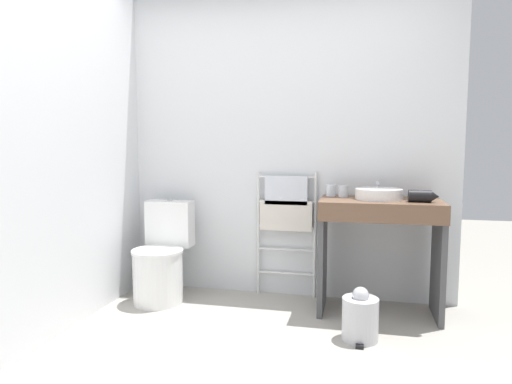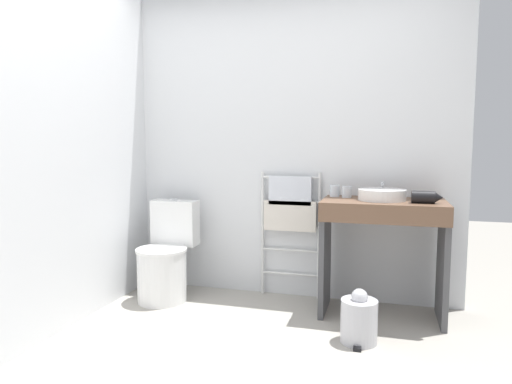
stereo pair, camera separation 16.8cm
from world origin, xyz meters
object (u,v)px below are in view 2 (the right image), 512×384
Objects in this scene: toilet at (166,260)px; hair_dryer at (425,197)px; cup_near_edge at (347,192)px; trash_bin at (359,319)px; sink_basin at (382,194)px; cup_near_wall at (335,191)px; towel_radiator at (290,211)px.

toilet is 2.07m from hair_dryer.
cup_near_edge is 1.00m from trash_bin.
cup_near_wall is at bearing 157.84° from sink_basin.
trash_bin is (-0.40, -0.44, -0.76)m from hair_dryer.
towel_radiator is 2.96× the size of trash_bin.
sink_basin is at bearing 162.30° from hair_dryer.
cup_near_wall is 1.04× the size of cup_near_edge.
hair_dryer is (0.29, -0.09, 0.00)m from sink_basin.
hair_dryer is (1.01, -0.31, 0.19)m from towel_radiator.
cup_near_wall is (0.37, -0.08, 0.19)m from towel_radiator.
cup_near_edge is at bearing 8.20° from toilet.
cup_near_edge is at bearing 156.84° from sink_basin.
sink_basin is 0.97× the size of trash_bin.
sink_basin is at bearing -23.16° from cup_near_edge.
towel_radiator is at bearing 18.12° from toilet.
cup_near_edge is at bearing 159.65° from hair_dryer.
hair_dryer is at bearing -17.26° from towel_radiator.
sink_basin reaches higher than toilet.
sink_basin is at bearing 3.22° from toilet.
cup_near_edge reaches higher than trash_bin.
trash_bin is (0.14, -0.64, -0.76)m from cup_near_edge.
cup_near_wall is 0.69m from hair_dryer.
toilet is 1.57m from cup_near_edge.
sink_basin is 0.30m from hair_dryer.
sink_basin is 0.93m from trash_bin.
cup_near_wall is (1.34, 0.24, 0.59)m from toilet.
toilet is 1.80m from sink_basin.
hair_dryer is at bearing 47.15° from trash_bin.
toilet is at bearing -161.88° from towel_radiator.
toilet is 9.03× the size of cup_near_wall.
towel_radiator reaches higher than hair_dryer.
towel_radiator reaches higher than cup_near_wall.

